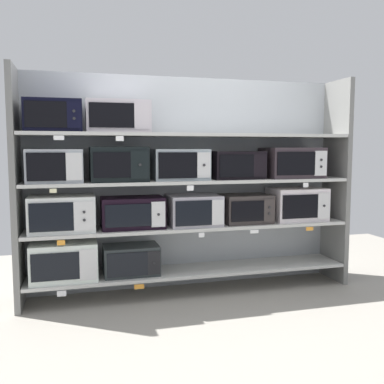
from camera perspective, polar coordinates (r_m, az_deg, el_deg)
The scene contains 33 objects.
ground at distance 3.44m, azimuth 4.62°, elevation -18.22°, with size 7.08×6.00×0.02m, color gray.
back_panel at distance 4.35m, azimuth -0.85°, elevation 1.22°, with size 3.28×0.04×2.09m, color #9EA3A8.
upright_left at distance 4.00m, azimuth -22.23°, elevation 0.39°, with size 0.05×0.45×2.09m, color slate.
upright_right at distance 4.77m, azimuth 18.50°, elevation 1.32°, with size 0.05×0.45×2.09m, color slate.
shelf_0 at distance 4.26m, azimuth -0.00°, elevation -10.35°, with size 3.08×0.45×0.03m, color beige.
microwave_0 at distance 4.07m, azimuth -16.54°, elevation -8.67°, with size 0.58×0.41×0.34m.
microwave_1 at distance 4.11m, azimuth -8.05°, elevation -8.85°, with size 0.51×0.35×0.27m.
price_tag_0 at distance 3.92m, azimuth -16.84°, elevation -12.73°, with size 0.08×0.00×0.05m, color white.
price_tag_1 at distance 3.95m, azimuth -6.99°, elevation -12.32°, with size 0.09×0.00×0.04m, color orange.
shelf_1 at distance 4.16m, azimuth -0.00°, elevation -4.57°, with size 3.08×0.45×0.03m, color beige.
microwave_2 at distance 3.99m, azimuth -16.80°, elevation -2.74°, with size 0.57×0.40×0.32m.
microwave_3 at distance 4.02m, azimuth -7.87°, elevation -2.70°, with size 0.57×0.36×0.29m.
microwave_4 at distance 4.14m, azimuth 0.19°, elevation -2.39°, with size 0.49×0.42×0.29m.
microwave_5 at distance 4.31m, azimuth 7.08°, elevation -2.18°, with size 0.47×0.38×0.28m.
microwave_6 at distance 4.55m, azimuth 13.69°, elevation -1.56°, with size 0.55×0.38×0.33m.
price_tag_2 at distance 3.81m, azimuth -16.92°, elevation -6.43°, with size 0.07×0.00×0.04m, color orange.
price_tag_3 at distance 3.96m, azimuth 1.27°, elevation -5.71°, with size 0.05×0.00×0.04m, color white.
price_tag_4 at distance 4.14m, azimuth 8.24°, elevation -5.21°, with size 0.08×0.00×0.03m, color white.
price_tag_5 at distance 4.40m, azimuth 15.29°, elevation -4.71°, with size 0.08×0.00×0.04m, color orange.
shelf_2 at distance 4.11m, azimuth -0.00°, elevation 1.43°, with size 3.08×0.45×0.03m, color beige.
microwave_7 at distance 3.95m, azimuth -17.65°, elevation 3.31°, with size 0.47×0.40×0.29m.
microwave_8 at distance 3.97m, azimuth -9.68°, elevation 3.66°, with size 0.51×0.43×0.31m.
microwave_9 at distance 4.07m, azimuth -1.61°, elevation 3.64°, with size 0.52×0.35×0.29m.
microwave_10 at distance 4.24m, azimuth 5.92°, elevation 3.56°, with size 0.50×0.33×0.27m.
microwave_11 at distance 4.49m, azimuth 13.04°, elevation 3.79°, with size 0.57×0.42×0.30m.
price_tag_6 at distance 3.74m, azimuth -17.88°, elevation 0.16°, with size 0.06×0.00×0.04m, color beige.
price_tag_7 at distance 3.87m, azimuth -0.24°, elevation 0.53°, with size 0.06×0.00×0.05m, color white.
price_tag_8 at distance 4.32m, azimuth 14.80°, elevation 0.89°, with size 0.06×0.00×0.04m, color white.
shelf_3 at distance 4.10m, azimuth -0.00°, elevation 7.53°, with size 3.08×0.45×0.03m, color beige.
microwave_12 at distance 3.96m, azimuth -17.83°, elevation 9.53°, with size 0.47×0.42×0.27m.
microwave_13 at distance 3.98m, azimuth -9.78°, elevation 9.78°, with size 0.56×0.33×0.29m.
price_tag_9 at distance 3.73m, azimuth -17.19°, elevation 6.87°, with size 0.08×0.00×0.04m, color white.
price_tag_10 at distance 3.74m, azimuth -9.53°, elevation 7.00°, with size 0.07×0.00×0.04m, color white.
Camera 1 is at (-1.08, -3.95, 1.39)m, focal length 40.35 mm.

